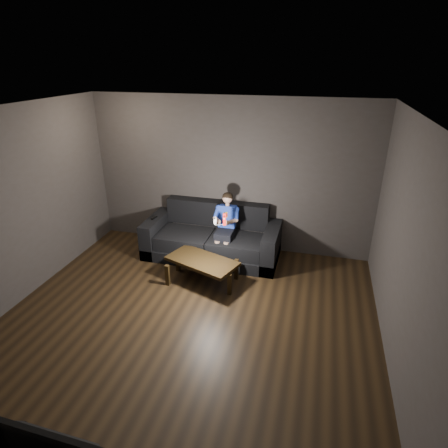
# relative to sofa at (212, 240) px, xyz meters

# --- Properties ---
(floor) EXTENTS (5.00, 5.00, 0.00)m
(floor) POSITION_rel_sofa_xyz_m (0.19, -2.02, -0.29)
(floor) COLOR black
(floor) RESTS_ON ground
(back_wall) EXTENTS (5.00, 0.04, 2.70)m
(back_wall) POSITION_rel_sofa_xyz_m (0.19, 0.48, 1.06)
(back_wall) COLOR #3D3734
(back_wall) RESTS_ON ground
(front_wall) EXTENTS (5.00, 0.04, 2.70)m
(front_wall) POSITION_rel_sofa_xyz_m (0.19, -4.52, 1.06)
(front_wall) COLOR #3D3734
(front_wall) RESTS_ON ground
(left_wall) EXTENTS (0.04, 5.00, 2.70)m
(left_wall) POSITION_rel_sofa_xyz_m (-2.31, -2.02, 1.06)
(left_wall) COLOR #3D3734
(left_wall) RESTS_ON ground
(right_wall) EXTENTS (0.04, 5.00, 2.70)m
(right_wall) POSITION_rel_sofa_xyz_m (2.69, -2.02, 1.06)
(right_wall) COLOR #3D3734
(right_wall) RESTS_ON ground
(ceiling) EXTENTS (5.00, 5.00, 0.02)m
(ceiling) POSITION_rel_sofa_xyz_m (0.19, -2.02, 2.41)
(ceiling) COLOR silver
(ceiling) RESTS_ON back_wall
(sofa) EXTENTS (2.33, 1.01, 0.90)m
(sofa) POSITION_rel_sofa_xyz_m (0.00, 0.00, 0.00)
(sofa) COLOR black
(sofa) RESTS_ON floor
(child) EXTENTS (0.43, 0.53, 1.05)m
(child) POSITION_rel_sofa_xyz_m (0.26, -0.07, 0.43)
(child) COLOR black
(child) RESTS_ON sofa
(wii_remote_red) EXTENTS (0.06, 0.08, 0.20)m
(wii_remote_red) POSITION_rel_sofa_xyz_m (0.35, -0.48, 0.64)
(wii_remote_red) COLOR red
(wii_remote_red) RESTS_ON child
(nunchuk_white) EXTENTS (0.06, 0.09, 0.14)m
(nunchuk_white) POSITION_rel_sofa_xyz_m (0.19, -0.47, 0.60)
(nunchuk_white) COLOR white
(nunchuk_white) RESTS_ON child
(wii_remote_black) EXTENTS (0.06, 0.16, 0.03)m
(wii_remote_black) POSITION_rel_sofa_xyz_m (-1.05, -0.09, 0.36)
(wii_remote_black) COLOR black
(wii_remote_black) RESTS_ON sofa
(coffee_table) EXTENTS (1.21, 0.88, 0.40)m
(coffee_table) POSITION_rel_sofa_xyz_m (0.09, -0.88, 0.05)
(coffee_table) COLOR black
(coffee_table) RESTS_ON floor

